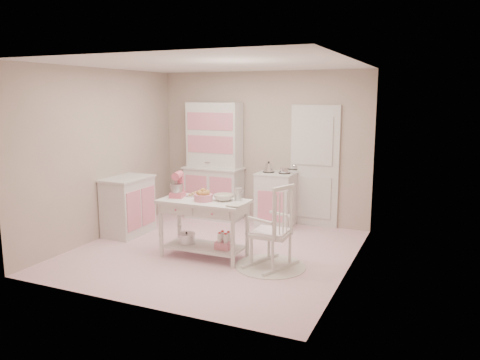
{
  "coord_description": "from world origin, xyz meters",
  "views": [
    {
      "loc": [
        2.92,
        -5.7,
        2.19
      ],
      "look_at": [
        0.31,
        0.24,
        1.01
      ],
      "focal_mm": 35.0,
      "sensor_mm": 36.0,
      "label": 1
    }
  ],
  "objects_px": {
    "bread_basket": "(203,198)",
    "base_cabinet": "(128,206)",
    "work_table": "(204,229)",
    "stove": "(276,199)",
    "rocking_chair": "(271,226)",
    "hutch": "(214,161)",
    "stand_mixer": "(177,185)"
  },
  "relations": [
    {
      "from": "base_cabinet",
      "to": "rocking_chair",
      "type": "xyz_separation_m",
      "value": [
        2.59,
        -0.46,
        0.09
      ]
    },
    {
      "from": "rocking_chair",
      "to": "work_table",
      "type": "xyz_separation_m",
      "value": [
        -0.97,
        -0.01,
        -0.15
      ]
    },
    {
      "from": "hutch",
      "to": "base_cabinet",
      "type": "xyz_separation_m",
      "value": [
        -0.8,
        -1.45,
        -0.58
      ]
    },
    {
      "from": "base_cabinet",
      "to": "stand_mixer",
      "type": "bearing_deg",
      "value": -20.5
    },
    {
      "from": "base_cabinet",
      "to": "work_table",
      "type": "xyz_separation_m",
      "value": [
        1.62,
        -0.47,
        -0.06
      ]
    },
    {
      "from": "bread_basket",
      "to": "base_cabinet",
      "type": "bearing_deg",
      "value": 162.45
    },
    {
      "from": "hutch",
      "to": "work_table",
      "type": "xyz_separation_m",
      "value": [
        0.82,
        -1.92,
        -0.64
      ]
    },
    {
      "from": "stand_mixer",
      "to": "bread_basket",
      "type": "distance_m",
      "value": 0.46
    },
    {
      "from": "stove",
      "to": "stand_mixer",
      "type": "height_order",
      "value": "stand_mixer"
    },
    {
      "from": "rocking_chair",
      "to": "stand_mixer",
      "type": "relative_size",
      "value": 3.24
    },
    {
      "from": "base_cabinet",
      "to": "rocking_chair",
      "type": "bearing_deg",
      "value": -10.16
    },
    {
      "from": "stove",
      "to": "hutch",
      "type": "bearing_deg",
      "value": 177.61
    },
    {
      "from": "hutch",
      "to": "work_table",
      "type": "height_order",
      "value": "hutch"
    },
    {
      "from": "stove",
      "to": "stand_mixer",
      "type": "xyz_separation_m",
      "value": [
        -0.8,
        -1.85,
        0.51
      ]
    },
    {
      "from": "stove",
      "to": "bread_basket",
      "type": "relative_size",
      "value": 3.68
    },
    {
      "from": "hutch",
      "to": "base_cabinet",
      "type": "height_order",
      "value": "hutch"
    },
    {
      "from": "base_cabinet",
      "to": "stand_mixer",
      "type": "height_order",
      "value": "stand_mixer"
    },
    {
      "from": "hutch",
      "to": "stand_mixer",
      "type": "distance_m",
      "value": 1.94
    },
    {
      "from": "rocking_chair",
      "to": "stand_mixer",
      "type": "distance_m",
      "value": 1.45
    },
    {
      "from": "work_table",
      "to": "stand_mixer",
      "type": "height_order",
      "value": "stand_mixer"
    },
    {
      "from": "base_cabinet",
      "to": "rocking_chair",
      "type": "relative_size",
      "value": 0.84
    },
    {
      "from": "work_table",
      "to": "bread_basket",
      "type": "xyz_separation_m",
      "value": [
        0.02,
        -0.05,
        0.45
      ]
    },
    {
      "from": "hutch",
      "to": "stand_mixer",
      "type": "bearing_deg",
      "value": -78.08
    },
    {
      "from": "rocking_chair",
      "to": "bread_basket",
      "type": "distance_m",
      "value": 0.99
    },
    {
      "from": "stove",
      "to": "stand_mixer",
      "type": "bearing_deg",
      "value": -113.39
    },
    {
      "from": "stand_mixer",
      "to": "stove",
      "type": "bearing_deg",
      "value": 52.88
    },
    {
      "from": "bread_basket",
      "to": "hutch",
      "type": "bearing_deg",
      "value": 113.13
    },
    {
      "from": "stand_mixer",
      "to": "bread_basket",
      "type": "height_order",
      "value": "stand_mixer"
    },
    {
      "from": "rocking_chair",
      "to": "stand_mixer",
      "type": "bearing_deg",
      "value": -159.48
    },
    {
      "from": "work_table",
      "to": "base_cabinet",
      "type": "bearing_deg",
      "value": 163.86
    },
    {
      "from": "hutch",
      "to": "bread_basket",
      "type": "relative_size",
      "value": 8.32
    },
    {
      "from": "work_table",
      "to": "bread_basket",
      "type": "distance_m",
      "value": 0.45
    }
  ]
}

